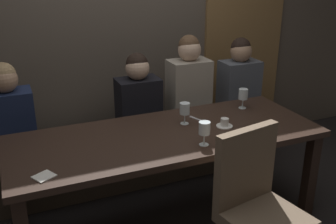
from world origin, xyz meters
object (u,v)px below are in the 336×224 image
object	(u,v)px
wine_glass_end_right	(204,129)
wine_glass_far_right	(185,109)
espresso_cup	(225,123)
diner_redhead	(9,113)
chair_near_side	(256,200)
fork_on_table	(198,119)
diner_near_end	(239,80)
wine_glass_near_left	(243,95)
dining_table	(167,145)
banquette_bench	(137,156)
diner_bearded	(138,97)
diner_far_end	(189,84)

from	to	relation	value
wine_glass_end_right	wine_glass_far_right	world-z (taller)	same
wine_glass_end_right	espresso_cup	bearing A→B (deg)	37.12
diner_redhead	wine_glass_far_right	distance (m)	1.34
chair_near_side	fork_on_table	distance (m)	0.88
diner_near_end	wine_glass_near_left	xyz separation A→B (m)	(-0.28, -0.49, 0.04)
diner_redhead	wine_glass_end_right	xyz separation A→B (m)	(1.16, -0.97, 0.06)
chair_near_side	espresso_cup	world-z (taller)	chair_near_side
diner_redhead	espresso_cup	size ratio (longest dim) A/B	6.14
wine_glass_near_left	espresso_cup	world-z (taller)	wine_glass_near_left
espresso_cup	dining_table	bearing A→B (deg)	173.10
wine_glass_far_right	espresso_cup	world-z (taller)	wine_glass_far_right
banquette_bench	wine_glass_near_left	world-z (taller)	wine_glass_near_left
wine_glass_far_right	espresso_cup	xyz separation A→B (m)	(0.25, -0.16, -0.09)
diner_redhead	diner_bearded	distance (m)	1.03
diner_bearded	fork_on_table	world-z (taller)	diner_bearded
diner_bearded	fork_on_table	distance (m)	0.62
chair_near_side	diner_redhead	xyz separation A→B (m)	(-1.28, 1.42, 0.24)
banquette_bench	espresso_cup	world-z (taller)	espresso_cup
dining_table	fork_on_table	distance (m)	0.36
diner_near_end	espresso_cup	bearing A→B (deg)	-128.41
banquette_bench	wine_glass_near_left	distance (m)	1.10
banquette_bench	diner_bearded	distance (m)	0.56
diner_bearded	wine_glass_far_right	distance (m)	0.60
fork_on_table	diner_redhead	bearing A→B (deg)	135.41
banquette_bench	diner_bearded	world-z (taller)	diner_bearded
diner_bearded	diner_near_end	xyz separation A→B (m)	(1.02, 0.03, 0.02)
wine_glass_end_right	wine_glass_far_right	xyz separation A→B (m)	(0.04, 0.38, 0.00)
diner_redhead	diner_near_end	bearing A→B (deg)	0.48
wine_glass_far_right	diner_redhead	bearing A→B (deg)	153.76
wine_glass_far_right	fork_on_table	size ratio (longest dim) A/B	0.96
wine_glass_near_left	diner_bearded	bearing A→B (deg)	148.38
chair_near_side	diner_near_end	size ratio (longest dim) A/B	1.28
wine_glass_near_left	fork_on_table	distance (m)	0.47
banquette_bench	wine_glass_end_right	size ratio (longest dim) A/B	15.24
diner_bearded	wine_glass_far_right	world-z (taller)	diner_bearded
diner_redhead	fork_on_table	xyz separation A→B (m)	(1.32, -0.56, -0.05)
dining_table	banquette_bench	bearing A→B (deg)	90.00
diner_bearded	espresso_cup	distance (m)	0.85
diner_bearded	diner_far_end	xyz separation A→B (m)	(0.47, -0.00, 0.06)
wine_glass_near_left	espresso_cup	distance (m)	0.44
diner_bearded	banquette_bench	bearing A→B (deg)	146.95
chair_near_side	diner_bearded	world-z (taller)	diner_bearded
dining_table	diner_redhead	distance (m)	1.24
banquette_bench	diner_redhead	distance (m)	1.16
chair_near_side	wine_glass_far_right	bearing A→B (deg)	95.63
wine_glass_end_right	wine_glass_near_left	size ratio (longest dim) A/B	1.00
diner_near_end	diner_far_end	bearing A→B (deg)	-176.17
diner_near_end	wine_glass_end_right	size ratio (longest dim) A/B	4.67
wine_glass_near_left	espresso_cup	xyz separation A→B (m)	(-0.33, -0.28, -0.09)
fork_on_table	diner_far_end	bearing A→B (deg)	49.97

